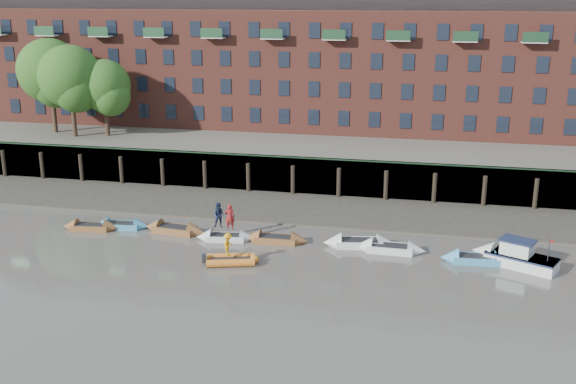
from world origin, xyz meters
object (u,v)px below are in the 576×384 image
(rowboat_4, at_px, (276,239))
(person_rower_b, at_px, (219,215))
(rowboat_7, at_px, (476,259))
(motor_launch, at_px, (508,255))
(rowboat_6, at_px, (390,248))
(rowboat_3, at_px, (226,237))
(person_rower_a, at_px, (230,217))
(rib_tender, at_px, (233,260))
(rowboat_2, at_px, (175,229))
(rowboat_0, at_px, (91,227))
(rowboat_1, at_px, (122,225))
(person_rib_crew, at_px, (228,245))
(rowboat_5, at_px, (359,243))

(rowboat_4, relative_size, person_rower_b, 2.48)
(person_rower_b, bearing_deg, rowboat_7, -14.27)
(motor_launch, relative_size, person_rower_b, 3.10)
(rowboat_6, distance_m, rowboat_7, 5.65)
(person_rower_b, bearing_deg, rowboat_3, -39.78)
(rowboat_7, xyz_separation_m, person_rower_a, (-16.85, 0.55, 1.53))
(rowboat_7, distance_m, person_rower_a, 16.93)
(rib_tender, bearing_deg, rowboat_2, 124.76)
(rowboat_0, distance_m, rowboat_7, 27.61)
(rowboat_1, height_order, person_rower_b, person_rower_b)
(rowboat_1, bearing_deg, person_rib_crew, -33.09)
(rowboat_1, relative_size, person_rower_a, 2.26)
(person_rower_a, bearing_deg, rowboat_6, 168.72)
(rowboat_4, height_order, rowboat_7, rowboat_7)
(rowboat_0, xyz_separation_m, motor_launch, (29.60, -0.30, 0.36))
(rowboat_2, distance_m, rib_tender, 7.50)
(motor_launch, bearing_deg, rowboat_6, 21.27)
(rowboat_1, xyz_separation_m, rowboat_4, (11.94, -0.50, 0.02))
(rowboat_7, bearing_deg, person_rib_crew, -171.01)
(rowboat_5, height_order, motor_launch, motor_launch)
(rib_tender, height_order, person_rower_b, person_rower_b)
(rib_tender, bearing_deg, rowboat_7, -3.42)
(rowboat_5, xyz_separation_m, person_rower_a, (-9.08, -0.70, 1.51))
(rib_tender, bearing_deg, rowboat_6, 6.89)
(rowboat_1, xyz_separation_m, rowboat_3, (8.33, -0.84, 0.00))
(rowboat_3, xyz_separation_m, rowboat_5, (9.42, 0.76, 0.04))
(rowboat_3, relative_size, rowboat_4, 0.95)
(rowboat_0, relative_size, motor_launch, 0.77)
(person_rib_crew, bearing_deg, rowboat_0, 72.68)
(motor_launch, xyz_separation_m, person_rower_b, (-19.70, 0.55, 1.17))
(rowboat_6, xyz_separation_m, person_rib_crew, (-10.10, -4.33, 1.09))
(rowboat_1, xyz_separation_m, rowboat_6, (19.91, -0.64, 0.03))
(rowboat_7, xyz_separation_m, motor_launch, (1.99, 0.22, 0.34))
(rowboat_3, xyz_separation_m, rowboat_6, (11.58, 0.20, 0.03))
(motor_launch, bearing_deg, rowboat_1, 22.56)
(rowboat_1, bearing_deg, person_rower_a, -11.41)
(rowboat_0, relative_size, rowboat_2, 0.89)
(rowboat_2, relative_size, rowboat_5, 0.96)
(rowboat_1, relative_size, rowboat_7, 0.92)
(rowboat_0, relative_size, rowboat_3, 1.02)
(rowboat_1, xyz_separation_m, person_rib_crew, (9.81, -4.96, 1.12))
(rowboat_4, height_order, rowboat_6, rowboat_6)
(motor_launch, bearing_deg, rowboat_4, 22.61)
(rib_tender, distance_m, person_rower_b, 5.04)
(rowboat_6, xyz_separation_m, rowboat_7, (5.61, -0.70, -0.01))
(rowboat_3, height_order, rowboat_4, rowboat_4)
(person_rower_b, bearing_deg, rowboat_1, 164.05)
(person_rower_a, height_order, person_rib_crew, person_rower_a)
(rowboat_0, distance_m, rowboat_4, 14.03)
(rowboat_1, height_order, rowboat_2, rowboat_2)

